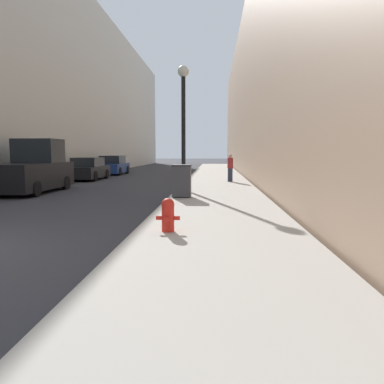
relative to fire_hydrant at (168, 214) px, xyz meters
The scene contains 10 objects.
sidewalk_right 16.13m from the fire_hydrant, 86.09° to the left, with size 3.69×60.00×0.14m.
building_left_glass 29.04m from the fire_hydrant, 121.60° to the left, with size 12.00×60.00×14.22m.
building_right_stone 26.36m from the fire_hydrant, 69.42° to the left, with size 12.00×60.00×12.54m.
fire_hydrant is the anchor object (origin of this frame).
trash_bin 6.05m from the fire_hydrant, 92.31° to the left, with size 0.70×0.61×1.21m.
lamppost 9.19m from the fire_hydrant, 92.58° to the left, with size 0.48×0.48×5.36m.
pickup_truck 11.27m from the fire_hydrant, 129.91° to the left, with size 2.16×4.95×2.41m.
parked_sedan_near 17.80m from the fire_hydrant, 114.14° to the left, with size 1.87×4.17×1.46m.
parked_sedan_far 23.38m from the fire_hydrant, 108.14° to the left, with size 1.93×4.15×1.53m.
pedestrian_on_sidewalk 13.67m from the fire_hydrant, 82.19° to the left, with size 0.31×0.20×1.56m.
Camera 1 is at (5.55, -5.81, 1.81)m, focal length 35.00 mm.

